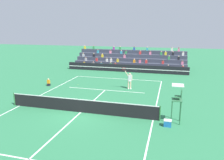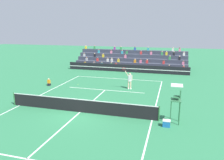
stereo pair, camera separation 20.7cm
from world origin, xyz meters
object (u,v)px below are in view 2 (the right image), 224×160
Objects in this scene: ball_kid_courtside at (49,83)px; tennis_player at (129,80)px; equipment_cooler at (166,123)px; tennis_ball at (78,84)px; umpire_chair at (177,99)px.

tennis_player is at bearing 7.18° from ball_kid_courtside.
equipment_cooler is (4.16, -8.34, -0.76)m from tennis_player.
tennis_player reaches higher than equipment_cooler.
tennis_ball is 0.14× the size of equipment_cooler.
ball_kid_courtside is 1.69× the size of equipment_cooler.
ball_kid_courtside is at bearing 151.26° from equipment_cooler.
umpire_chair is 1.10× the size of tennis_player.
tennis_player is 35.70× the size of tennis_ball.
tennis_player is 6.10m from tennis_ball.
tennis_player is (-4.71, 7.57, -0.73)m from umpire_chair.
umpire_chair is 8.94m from tennis_player.
tennis_player is 9.35m from equipment_cooler.
tennis_ball is at bearing 144.19° from umpire_chair.
ball_kid_courtside reaches higher than equipment_cooler.
ball_kid_courtside is (-13.69, 6.43, -1.39)m from umpire_chair.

